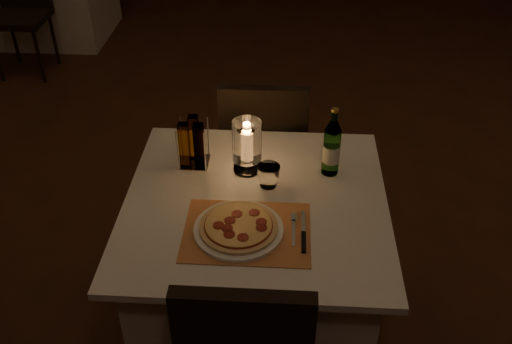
# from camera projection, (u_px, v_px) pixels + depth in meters

# --- Properties ---
(floor) EXTENTS (8.00, 10.00, 0.02)m
(floor) POSITION_uv_depth(u_px,v_px,m) (304.00, 254.00, 3.00)
(floor) COLOR #462416
(floor) RESTS_ON ground
(main_table) EXTENTS (1.00, 1.00, 0.74)m
(main_table) POSITION_uv_depth(u_px,v_px,m) (256.00, 269.00, 2.38)
(main_table) COLOR silver
(main_table) RESTS_ON ground
(chair_far) EXTENTS (0.42, 0.42, 0.90)m
(chair_far) POSITION_uv_depth(u_px,v_px,m) (264.00, 141.00, 2.86)
(chair_far) COLOR black
(chair_far) RESTS_ON ground
(placemat) EXTENTS (0.45, 0.34, 0.00)m
(placemat) POSITION_uv_depth(u_px,v_px,m) (247.00, 232.00, 2.02)
(placemat) COLOR #C17643
(placemat) RESTS_ON main_table
(plate) EXTENTS (0.32, 0.32, 0.01)m
(plate) POSITION_uv_depth(u_px,v_px,m) (239.00, 229.00, 2.02)
(plate) COLOR white
(plate) RESTS_ON placemat
(pizza) EXTENTS (0.28, 0.28, 0.02)m
(pizza) POSITION_uv_depth(u_px,v_px,m) (239.00, 226.00, 2.01)
(pizza) COLOR #D8B77F
(pizza) RESTS_ON plate
(fork) EXTENTS (0.02, 0.18, 0.00)m
(fork) POSITION_uv_depth(u_px,v_px,m) (294.00, 226.00, 2.04)
(fork) COLOR silver
(fork) RESTS_ON placemat
(knife) EXTENTS (0.02, 0.22, 0.01)m
(knife) POSITION_uv_depth(u_px,v_px,m) (304.00, 238.00, 1.99)
(knife) COLOR black
(knife) RESTS_ON placemat
(tumbler) EXTENTS (0.09, 0.09, 0.09)m
(tumbler) POSITION_uv_depth(u_px,v_px,m) (268.00, 176.00, 2.22)
(tumbler) COLOR white
(tumbler) RESTS_ON main_table
(water_bottle) EXTENTS (0.07, 0.07, 0.29)m
(water_bottle) POSITION_uv_depth(u_px,v_px,m) (332.00, 148.00, 2.25)
(water_bottle) COLOR #69A85A
(water_bottle) RESTS_ON main_table
(hurricane_candle) EXTENTS (0.12, 0.12, 0.23)m
(hurricane_candle) POSITION_uv_depth(u_px,v_px,m) (247.00, 143.00, 2.25)
(hurricane_candle) COLOR white
(hurricane_candle) RESTS_ON main_table
(cruet_caddy) EXTENTS (0.12, 0.12, 0.21)m
(cruet_caddy) POSITION_uv_depth(u_px,v_px,m) (193.00, 145.00, 2.30)
(cruet_caddy) COLOR white
(cruet_caddy) RESTS_ON main_table
(neighbor_chair_la) EXTENTS (0.42, 0.42, 0.90)m
(neighbor_chair_la) POSITION_uv_depth(u_px,v_px,m) (20.00, 3.00, 4.47)
(neighbor_chair_la) COLOR black
(neighbor_chair_la) RESTS_ON ground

